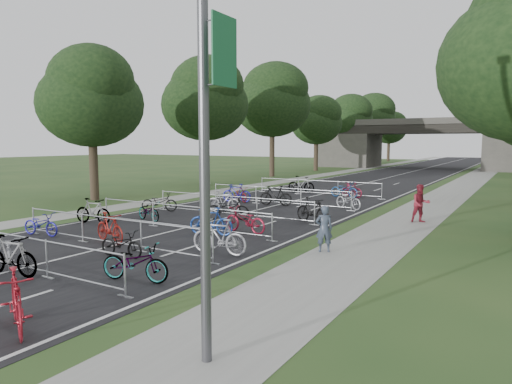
# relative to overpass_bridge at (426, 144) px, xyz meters

# --- Properties ---
(road) EXTENTS (11.00, 140.00, 0.01)m
(road) POSITION_rel_overpass_bridge_xyz_m (0.00, -15.00, -3.53)
(road) COLOR black
(road) RESTS_ON ground
(sidewalk_right) EXTENTS (3.00, 140.00, 0.01)m
(sidewalk_right) POSITION_rel_overpass_bridge_xyz_m (8.00, -15.00, -3.53)
(sidewalk_right) COLOR gray
(sidewalk_right) RESTS_ON ground
(sidewalk_left) EXTENTS (2.00, 140.00, 0.01)m
(sidewalk_left) POSITION_rel_overpass_bridge_xyz_m (-7.50, -15.00, -3.53)
(sidewalk_left) COLOR gray
(sidewalk_left) RESTS_ON ground
(lane_markings) EXTENTS (0.12, 140.00, 0.00)m
(lane_markings) POSITION_rel_overpass_bridge_xyz_m (0.00, -15.00, -3.53)
(lane_markings) COLOR silver
(lane_markings) RESTS_ON ground
(overpass_bridge) EXTENTS (31.00, 8.00, 7.05)m
(overpass_bridge) POSITION_rel_overpass_bridge_xyz_m (0.00, 0.00, 0.00)
(overpass_bridge) COLOR #44423D
(overpass_bridge) RESTS_ON ground
(lamppost) EXTENTS (0.61, 0.65, 8.21)m
(lamppost) POSITION_rel_overpass_bridge_xyz_m (8.33, -63.00, 0.75)
(lamppost) COLOR #4C4C51
(lamppost) RESTS_ON ground
(tree_left_0) EXTENTS (6.72, 6.72, 10.25)m
(tree_left_0) POSITION_rel_overpass_bridge_xyz_m (-11.39, -49.07, 2.96)
(tree_left_0) COLOR #33261C
(tree_left_0) RESTS_ON ground
(tree_left_1) EXTENTS (7.56, 7.56, 11.53)m
(tree_left_1) POSITION_rel_overpass_bridge_xyz_m (-11.39, -37.07, 3.77)
(tree_left_1) COLOR #33261C
(tree_left_1) RESTS_ON ground
(tree_left_2) EXTENTS (8.40, 8.40, 12.81)m
(tree_left_2) POSITION_rel_overpass_bridge_xyz_m (-11.39, -25.07, 4.58)
(tree_left_2) COLOR #33261C
(tree_left_2) RESTS_ON ground
(tree_left_3) EXTENTS (6.72, 6.72, 10.25)m
(tree_left_3) POSITION_rel_overpass_bridge_xyz_m (-11.39, -13.07, 2.96)
(tree_left_3) COLOR #33261C
(tree_left_3) RESTS_ON ground
(tree_left_4) EXTENTS (7.56, 7.56, 11.53)m
(tree_left_4) POSITION_rel_overpass_bridge_xyz_m (-11.39, -1.07, 3.77)
(tree_left_4) COLOR #33261C
(tree_left_4) RESTS_ON ground
(tree_left_5) EXTENTS (8.40, 8.40, 12.81)m
(tree_left_5) POSITION_rel_overpass_bridge_xyz_m (-11.39, 10.93, 4.58)
(tree_left_5) COLOR #33261C
(tree_left_5) RESTS_ON ground
(tree_left_6) EXTENTS (6.72, 6.72, 10.25)m
(tree_left_6) POSITION_rel_overpass_bridge_xyz_m (-11.39, 22.93, 2.96)
(tree_left_6) COLOR #33261C
(tree_left_6) RESTS_ON ground
(barrier_row_1) EXTENTS (9.70, 0.08, 1.10)m
(barrier_row_1) POSITION_rel_overpass_bridge_xyz_m (0.00, -61.40, -2.99)
(barrier_row_1) COLOR #ACAFB4
(barrier_row_1) RESTS_ON ground
(barrier_row_2) EXTENTS (9.70, 0.08, 1.10)m
(barrier_row_2) POSITION_rel_overpass_bridge_xyz_m (0.00, -57.80, -2.99)
(barrier_row_2) COLOR #ACAFB4
(barrier_row_2) RESTS_ON ground
(barrier_row_3) EXTENTS (9.70, 0.08, 1.10)m
(barrier_row_3) POSITION_rel_overpass_bridge_xyz_m (0.00, -54.00, -2.99)
(barrier_row_3) COLOR #ACAFB4
(barrier_row_3) RESTS_ON ground
(barrier_row_4) EXTENTS (9.70, 0.08, 1.10)m
(barrier_row_4) POSITION_rel_overpass_bridge_xyz_m (0.00, -50.00, -2.99)
(barrier_row_4) COLOR #ACAFB4
(barrier_row_4) RESTS_ON ground
(barrier_row_5) EXTENTS (9.70, 0.08, 1.10)m
(barrier_row_5) POSITION_rel_overpass_bridge_xyz_m (0.00, -45.00, -2.99)
(barrier_row_5) COLOR #ACAFB4
(barrier_row_5) RESTS_ON ground
(barrier_row_6) EXTENTS (9.70, 0.08, 1.10)m
(barrier_row_6) POSITION_rel_overpass_bridge_xyz_m (0.00, -39.00, -2.99)
(barrier_row_6) COLOR #ACAFB4
(barrier_row_6) RESTS_ON ground
(bike_3) EXTENTS (2.09, 1.46, 1.23)m
(bike_3) POSITION_rel_overpass_bridge_xyz_m (4.30, -63.96, -2.92)
(bike_3) COLOR maroon
(bike_3) RESTS_ON ground
(bike_5) EXTENTS (1.89, 1.45, 0.95)m
(bike_5) POSITION_rel_overpass_bridge_xyz_m (-0.53, -61.25, -3.06)
(bike_5) COLOR #B0B1B8
(bike_5) RESTS_ON ground
(bike_6) EXTENTS (2.02, 0.89, 1.18)m
(bike_6) POSITION_rel_overpass_bridge_xyz_m (0.51, -61.83, -2.95)
(bike_6) COLOR #ACAFB4
(bike_6) RESTS_ON ground
(bike_7) EXTENTS (2.12, 1.15, 1.06)m
(bike_7) POSITION_rel_overpass_bridge_xyz_m (3.89, -60.37, -3.01)
(bike_7) COLOR #ACAFB4
(bike_7) RESTS_ON ground
(bike_8) EXTENTS (1.87, 0.86, 0.95)m
(bike_8) POSITION_rel_overpass_bridge_xyz_m (-3.90, -57.95, -3.06)
(bike_8) COLOR #1E1A90
(bike_8) RESTS_ON ground
(bike_9) EXTENTS (1.97, 0.94, 1.14)m
(bike_9) POSITION_rel_overpass_bridge_xyz_m (-0.49, -57.40, -2.96)
(bike_9) COLOR maroon
(bike_9) RESTS_ON ground
(bike_10) EXTENTS (1.74, 0.74, 0.89)m
(bike_10) POSITION_rel_overpass_bridge_xyz_m (1.53, -58.69, -3.09)
(bike_10) COLOR black
(bike_10) RESTS_ON ground
(bike_11) EXTENTS (2.10, 0.78, 1.24)m
(bike_11) POSITION_rel_overpass_bridge_xyz_m (4.12, -56.79, -2.92)
(bike_11) COLOR gray
(bike_11) RESTS_ON ground
(bike_12) EXTENTS (2.04, 0.84, 1.19)m
(bike_12) POSITION_rel_overpass_bridge_xyz_m (-4.30, -55.04, -2.94)
(bike_12) COLOR #ACAFB4
(bike_12) RESTS_ON ground
(bike_13) EXTENTS (1.92, 1.10, 0.95)m
(bike_13) POSITION_rel_overpass_bridge_xyz_m (-2.68, -53.10, -3.06)
(bike_13) COLOR #ACAFB4
(bike_13) RESTS_ON ground
(bike_14) EXTENTS (1.99, 0.91, 1.15)m
(bike_14) POSITION_rel_overpass_bridge_xyz_m (1.95, -54.33, -2.96)
(bike_14) COLOR navy
(bike_14) RESTS_ON ground
(bike_15) EXTENTS (2.12, 0.92, 1.08)m
(bike_15) POSITION_rel_overpass_bridge_xyz_m (2.86, -53.21, -2.99)
(bike_15) COLOR maroon
(bike_15) RESTS_ON ground
(bike_16) EXTENTS (2.05, 1.53, 1.03)m
(bike_16) POSITION_rel_overpass_bridge_xyz_m (-4.30, -50.64, -3.02)
(bike_16) COLOR black
(bike_16) RESTS_ON ground
(bike_17) EXTENTS (2.02, 0.87, 1.18)m
(bike_17) POSITION_rel_overpass_bridge_xyz_m (-1.19, -48.96, -2.94)
(bike_17) COLOR #93949A
(bike_17) RESTS_ON ground
(bike_18) EXTENTS (2.25, 1.55, 1.12)m
(bike_18) POSITION_rel_overpass_bridge_xyz_m (0.43, -50.95, -2.97)
(bike_18) COLOR black
(bike_18) RESTS_ON ground
(bike_19) EXTENTS (2.06, 1.15, 1.19)m
(bike_19) POSITION_rel_overpass_bridge_xyz_m (4.30, -49.55, -2.94)
(bike_19) COLOR black
(bike_19) RESTS_ON ground
(bike_20) EXTENTS (1.99, 0.85, 1.16)m
(bike_20) POSITION_rel_overpass_bridge_xyz_m (-2.87, -45.14, -2.95)
(bike_20) COLOR navy
(bike_20) RESTS_ON ground
(bike_21) EXTENTS (1.84, 1.47, 0.94)m
(bike_21) POSITION_rel_overpass_bridge_xyz_m (-2.77, -44.87, -3.07)
(bike_21) COLOR maroon
(bike_21) RESTS_ON ground
(bike_22) EXTENTS (2.08, 0.92, 1.21)m
(bike_22) POSITION_rel_overpass_bridge_xyz_m (0.05, -45.35, -2.93)
(bike_22) COLOR black
(bike_22) RESTS_ON ground
(bike_23) EXTENTS (2.07, 1.56, 1.04)m
(bike_23) POSITION_rel_overpass_bridge_xyz_m (4.23, -44.43, -3.01)
(bike_23) COLOR silver
(bike_23) RESTS_ON ground
(bike_25) EXTENTS (2.12, 0.65, 1.26)m
(bike_25) POSITION_rel_overpass_bridge_xyz_m (-1.65, -38.25, -2.90)
(bike_25) COLOR #ACAFB4
(bike_25) RESTS_ON ground
(bike_26) EXTENTS (2.16, 1.08, 1.08)m
(bike_26) POSITION_rel_overpass_bridge_xyz_m (2.12, -39.34, -2.99)
(bike_26) COLOR navy
(bike_26) RESTS_ON ground
(bike_27) EXTENTS (1.77, 1.03, 1.03)m
(bike_27) POSITION_rel_overpass_bridge_xyz_m (2.58, -39.12, -3.02)
(bike_27) COLOR maroon
(bike_27) RESTS_ON ground
(pedestrian_a) EXTENTS (0.70, 0.63, 1.61)m
(pedestrian_a) POSITION_rel_overpass_bridge_xyz_m (6.97, -54.59, -2.73)
(pedestrian_a) COLOR #384355
(pedestrian_a) RESTS_ON ground
(pedestrian_b) EXTENTS (1.10, 1.04, 1.80)m
(pedestrian_b) POSITION_rel_overpass_bridge_xyz_m (8.62, -46.84, -2.63)
(pedestrian_b) COLOR maroon
(pedestrian_b) RESTS_ON ground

